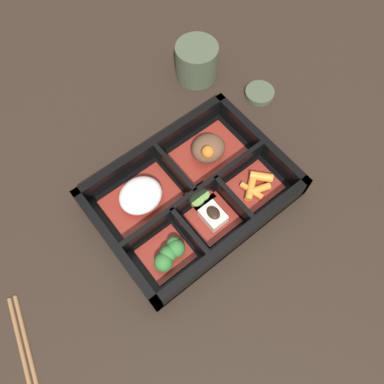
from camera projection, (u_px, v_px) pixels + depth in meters
The scene contains 12 objects.
ground_plane at pixel (192, 198), 0.65m from camera, with size 3.00×3.00×0.00m, color black.
bento_base at pixel (192, 197), 0.65m from camera, with size 0.32×0.23×0.01m.
bento_rim at pixel (193, 194), 0.63m from camera, with size 0.32×0.23×0.05m.
bowl_rice at pixel (141, 197), 0.62m from camera, with size 0.12×0.09×0.04m.
bowl_stew at pixel (208, 150), 0.66m from camera, with size 0.12×0.09×0.06m.
bowl_greens at pixel (170, 253), 0.58m from camera, with size 0.07×0.07×0.03m.
bowl_tofu at pixel (211, 218), 0.61m from camera, with size 0.07×0.07×0.03m.
bowl_carrots at pixel (255, 186), 0.64m from camera, with size 0.08×0.07×0.02m.
bowl_pickles at pixel (200, 196), 0.64m from camera, with size 0.04×0.04×0.01m.
tea_cup at pixel (197, 61), 0.73m from camera, with size 0.08×0.08×0.07m.
chopsticks at pixel (30, 373), 0.53m from camera, with size 0.07×0.23×0.01m.
sauce_dish at pixel (260, 93), 0.74m from camera, with size 0.06×0.06×0.01m.
Camera 1 is at (-0.17, -0.21, 0.59)m, focal length 35.00 mm.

